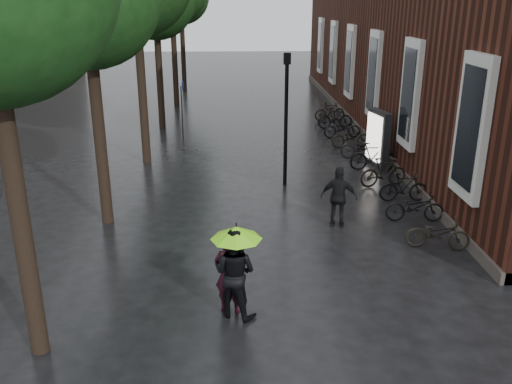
{
  "coord_description": "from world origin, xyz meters",
  "views": [
    {
      "loc": [
        -0.4,
        -7.41,
        6.01
      ],
      "look_at": [
        0.07,
        5.33,
        1.45
      ],
      "focal_mm": 38.0,
      "sensor_mm": 36.0,
      "label": 1
    }
  ],
  "objects_px": {
    "pedestrian_walking": "(339,197)",
    "lamp_post": "(286,107)",
    "person_burgundy": "(229,274)",
    "parked_bicycles": "(364,150)",
    "person_black": "(235,273)",
    "ad_lightbox": "(378,139)"
  },
  "relations": [
    {
      "from": "lamp_post",
      "to": "pedestrian_walking",
      "type": "bearing_deg",
      "value": -72.23
    },
    {
      "from": "person_black",
      "to": "lamp_post",
      "type": "bearing_deg",
      "value": -74.13
    },
    {
      "from": "pedestrian_walking",
      "to": "parked_bicycles",
      "type": "height_order",
      "value": "pedestrian_walking"
    },
    {
      "from": "pedestrian_walking",
      "to": "lamp_post",
      "type": "bearing_deg",
      "value": -56.86
    },
    {
      "from": "person_burgundy",
      "to": "pedestrian_walking",
      "type": "distance_m",
      "value": 5.2
    },
    {
      "from": "parked_bicycles",
      "to": "person_black",
      "type": "bearing_deg",
      "value": -115.27
    },
    {
      "from": "person_black",
      "to": "ad_lightbox",
      "type": "height_order",
      "value": "ad_lightbox"
    },
    {
      "from": "ad_lightbox",
      "to": "lamp_post",
      "type": "bearing_deg",
      "value": -162.49
    },
    {
      "from": "ad_lightbox",
      "to": "lamp_post",
      "type": "xyz_separation_m",
      "value": [
        -3.65,
        -2.04,
        1.61
      ]
    },
    {
      "from": "person_black",
      "to": "pedestrian_walking",
      "type": "bearing_deg",
      "value": -95.24
    },
    {
      "from": "person_black",
      "to": "ad_lightbox",
      "type": "xyz_separation_m",
      "value": [
        5.36,
        10.07,
        0.13
      ]
    },
    {
      "from": "person_burgundy",
      "to": "parked_bicycles",
      "type": "xyz_separation_m",
      "value": [
        5.13,
        10.51,
        -0.37
      ]
    },
    {
      "from": "pedestrian_walking",
      "to": "lamp_post",
      "type": "height_order",
      "value": "lamp_post"
    },
    {
      "from": "person_burgundy",
      "to": "ad_lightbox",
      "type": "bearing_deg",
      "value": -99.88
    },
    {
      "from": "person_black",
      "to": "lamp_post",
      "type": "xyz_separation_m",
      "value": [
        1.7,
        8.02,
        1.74
      ]
    },
    {
      "from": "person_burgundy",
      "to": "ad_lightbox",
      "type": "xyz_separation_m",
      "value": [
        5.47,
        9.93,
        0.23
      ]
    },
    {
      "from": "person_burgundy",
      "to": "person_black",
      "type": "height_order",
      "value": "person_black"
    },
    {
      "from": "person_burgundy",
      "to": "pedestrian_walking",
      "type": "height_order",
      "value": "pedestrian_walking"
    },
    {
      "from": "pedestrian_walking",
      "to": "parked_bicycles",
      "type": "bearing_deg",
      "value": -93.69
    },
    {
      "from": "pedestrian_walking",
      "to": "ad_lightbox",
      "type": "relative_size",
      "value": 0.81
    },
    {
      "from": "pedestrian_walking",
      "to": "ad_lightbox",
      "type": "height_order",
      "value": "ad_lightbox"
    },
    {
      "from": "lamp_post",
      "to": "person_black",
      "type": "bearing_deg",
      "value": -101.99
    }
  ]
}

